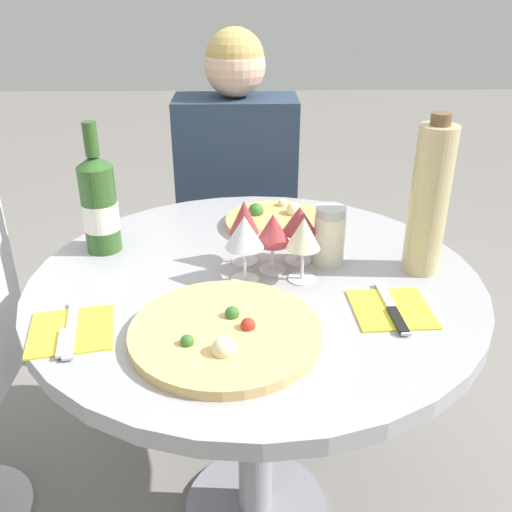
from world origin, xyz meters
name	(u,v)px	position (x,y,z in m)	size (l,w,h in m)	color
ground_plane	(255,509)	(0.00, 0.00, 0.00)	(12.00, 12.00, 0.00)	gray
dining_table	(255,322)	(0.00, 0.00, 0.61)	(0.98, 0.98, 0.73)	gray
chair_behind_diner	(238,244)	(-0.05, 0.77, 0.44)	(0.36, 0.36, 0.90)	silver
seated_diner	(237,239)	(-0.05, 0.64, 0.52)	(0.39, 0.42, 1.18)	#28384C
pizza_large	(225,333)	(-0.06, -0.23, 0.74)	(0.35, 0.35, 0.05)	#DBB26B
pizza_small_far	(277,221)	(0.06, 0.27, 0.74)	(0.27, 0.27, 0.05)	tan
wine_bottle	(99,204)	(-0.36, 0.15, 0.84)	(0.08, 0.08, 0.30)	#2D5623
tall_carafe	(429,200)	(0.37, 0.03, 0.89)	(0.08, 0.08, 0.35)	tan
sugar_shaker	(329,235)	(0.17, 0.07, 0.80)	(0.07, 0.07, 0.13)	silver
wine_glass_back_right	(300,221)	(0.10, 0.07, 0.83)	(0.08, 0.08, 0.13)	silver
wine_glass_front_right	(303,235)	(0.10, -0.01, 0.84)	(0.07, 0.07, 0.14)	silver
wine_glass_back_left	(244,219)	(-0.02, 0.07, 0.84)	(0.07, 0.07, 0.15)	silver
wine_glass_front_left	(244,233)	(-0.02, -0.01, 0.84)	(0.08, 0.08, 0.15)	silver
wine_glass_center	(273,230)	(0.04, 0.03, 0.83)	(0.08, 0.08, 0.13)	silver
place_setting_left	(71,331)	(-0.34, -0.20, 0.73)	(0.18, 0.19, 0.01)	yellow
place_setting_right	(392,309)	(0.26, -0.14, 0.73)	(0.16, 0.19, 0.01)	yellow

